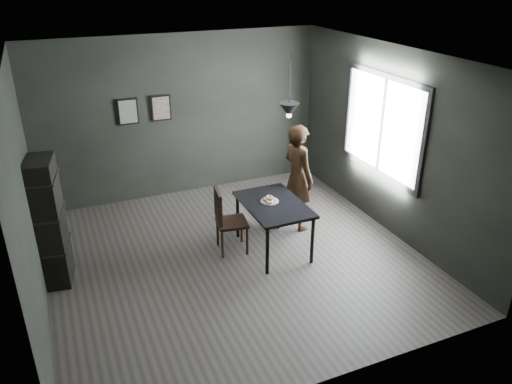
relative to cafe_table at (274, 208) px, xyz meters
name	(u,v)px	position (x,y,z in m)	size (l,w,h in m)	color
ground	(235,258)	(-0.60, 0.00, -0.67)	(5.00, 5.00, 0.00)	#34302D
back_wall	(181,117)	(-0.60, 2.50, 0.73)	(5.00, 0.10, 2.80)	black
ceiling	(231,58)	(-0.60, 0.00, 2.13)	(5.00, 5.00, 0.02)	silver
window_assembly	(382,125)	(1.87, 0.20, 0.93)	(0.04, 1.96, 1.56)	white
cafe_table	(274,208)	(0.00, 0.00, 0.00)	(0.80, 1.20, 0.75)	black
white_plate	(270,202)	(-0.04, 0.06, 0.08)	(0.23, 0.23, 0.01)	white
donut_pile	(270,199)	(-0.04, 0.06, 0.12)	(0.19, 0.20, 0.09)	beige
woman	(298,177)	(0.64, 0.50, 0.17)	(0.61, 0.40, 1.68)	black
wood_chair	(226,217)	(-0.64, 0.23, -0.12)	(0.48, 0.48, 0.97)	black
shelf_unit	(50,222)	(-2.92, 0.44, 0.18)	(0.32, 0.57, 1.70)	black
pendant_lamp	(289,109)	(0.25, 0.10, 1.38)	(0.28, 0.28, 0.86)	black
framed_print_left	(128,112)	(-1.50, 2.47, 0.93)	(0.34, 0.04, 0.44)	black
framed_print_right	(161,108)	(-0.95, 2.47, 0.93)	(0.34, 0.04, 0.44)	black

